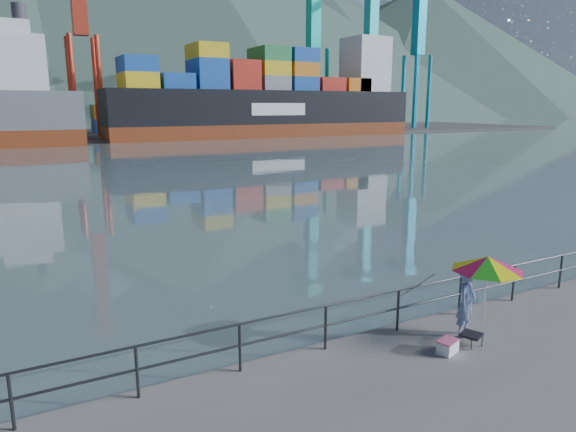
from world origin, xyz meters
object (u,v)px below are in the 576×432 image
object	(u,v)px
fisherman	(466,303)
container_ship	(275,101)
cooler_bag	(448,347)
beach_umbrella	(487,264)

from	to	relation	value
fisherman	container_ship	distance (m)	81.66
fisherman	cooler_bag	xyz separation A→B (m)	(-0.97, -0.44, -0.65)
fisherman	beach_umbrella	xyz separation A→B (m)	(0.25, -0.27, 0.98)
fisherman	container_ship	world-z (taller)	container_ship
fisherman	container_ship	size ratio (longest dim) A/B	0.03
beach_umbrella	cooler_bag	bearing A→B (deg)	-172.11
container_ship	beach_umbrella	bearing A→B (deg)	-113.59
fisherman	cooler_bag	size ratio (longest dim) A/B	3.45
fisherman	cooler_bag	bearing A→B (deg)	-174.52
cooler_bag	beach_umbrella	bearing A→B (deg)	-9.88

